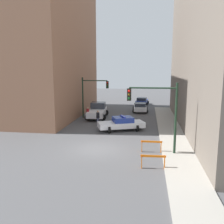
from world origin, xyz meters
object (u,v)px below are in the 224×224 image
(parked_car_near, at_px, (140,107))
(pedestrian_crossing, at_px, (98,118))
(barrier_mid, at_px, (151,144))
(pedestrian_corner, at_px, (88,113))
(parked_car_mid, at_px, (142,101))
(white_truck, at_px, (97,111))
(police_car, at_px, (122,123))
(barrier_front, at_px, (153,159))
(traffic_light_near, at_px, (160,107))
(traffic_light_far, at_px, (91,92))

(parked_car_near, xyz_separation_m, pedestrian_crossing, (-4.43, -9.59, 0.19))
(barrier_mid, bearing_deg, pedestrian_corner, 124.92)
(parked_car_mid, relative_size, pedestrian_corner, 2.68)
(white_truck, bearing_deg, parked_car_near, 40.98)
(police_car, relative_size, white_truck, 0.92)
(police_car, relative_size, parked_car_near, 1.16)
(pedestrian_crossing, relative_size, pedestrian_corner, 1.00)
(pedestrian_corner, relative_size, barrier_front, 1.04)
(traffic_light_near, height_order, parked_car_mid, traffic_light_near)
(police_car, bearing_deg, parked_car_near, -29.11)
(traffic_light_far, relative_size, parked_car_near, 1.19)
(white_truck, bearing_deg, police_car, -62.63)
(traffic_light_near, xyz_separation_m, white_truck, (-7.30, 13.09, -2.62))
(white_truck, relative_size, pedestrian_corner, 3.33)
(traffic_light_far, distance_m, parked_car_near, 8.73)
(parked_car_near, bearing_deg, barrier_front, -88.23)
(police_car, distance_m, pedestrian_corner, 6.40)
(barrier_front, bearing_deg, pedestrian_crossing, 116.91)
(pedestrian_corner, bearing_deg, parked_car_near, -110.90)
(traffic_light_far, xyz_separation_m, barrier_front, (7.59, -15.66, -2.78))
(parked_car_near, bearing_deg, barrier_mid, -87.74)
(parked_car_near, distance_m, barrier_mid, 18.17)
(police_car, distance_m, parked_car_near, 11.72)
(traffic_light_far, height_order, pedestrian_crossing, traffic_light_far)
(white_truck, relative_size, parked_car_near, 1.26)
(parked_car_mid, height_order, pedestrian_corner, pedestrian_corner)
(parked_car_near, relative_size, pedestrian_corner, 2.63)
(traffic_light_far, distance_m, pedestrian_crossing, 4.97)
(police_car, bearing_deg, pedestrian_crossing, 33.43)
(parked_car_near, relative_size, pedestrian_crossing, 2.63)
(traffic_light_far, xyz_separation_m, pedestrian_crossing, (1.65, -3.95, -2.54))
(parked_car_mid, bearing_deg, barrier_mid, -81.57)
(white_truck, distance_m, barrier_front, 17.41)
(white_truck, bearing_deg, pedestrian_corner, -117.06)
(pedestrian_crossing, height_order, pedestrian_corner, same)
(traffic_light_far, bearing_deg, police_car, -52.74)
(parked_car_mid, bearing_deg, pedestrian_corner, -108.25)
(parked_car_mid, xyz_separation_m, pedestrian_crossing, (-4.48, -16.68, 0.19))
(traffic_light_near, relative_size, pedestrian_crossing, 3.13)
(parked_car_near, bearing_deg, traffic_light_far, -139.42)
(pedestrian_crossing, bearing_deg, pedestrian_corner, 65.26)
(parked_car_near, bearing_deg, pedestrian_corner, -132.87)
(parked_car_near, xyz_separation_m, pedestrian_corner, (-6.17, -7.21, 0.19))
(traffic_light_far, distance_m, white_truck, 2.62)
(pedestrian_crossing, xyz_separation_m, barrier_front, (5.94, -11.71, -0.24))
(white_truck, bearing_deg, barrier_mid, -65.81)
(traffic_light_near, height_order, parked_car_near, traffic_light_near)
(pedestrian_corner, height_order, barrier_mid, pedestrian_corner)
(parked_car_mid, bearing_deg, pedestrian_crossing, -99.78)
(pedestrian_corner, bearing_deg, barrier_front, 138.26)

